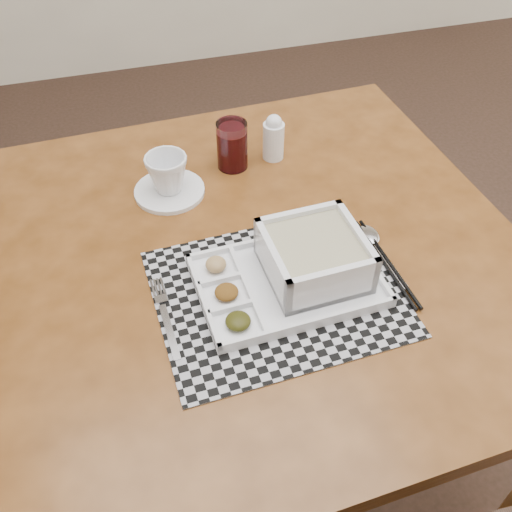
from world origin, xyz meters
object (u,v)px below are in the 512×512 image
at_px(serving_tray, 304,265).
at_px(dining_table, 259,274).
at_px(juice_glass, 232,147).
at_px(creamer_bottle, 274,138).
at_px(cup, 167,174).

bearing_deg(serving_tray, dining_table, 117.40).
distance_m(dining_table, serving_tray, 0.16).
height_order(dining_table, juice_glass, juice_glass).
relative_size(serving_tray, juice_glass, 2.98).
xyz_separation_m(juice_glass, creamer_bottle, (0.10, 0.01, 0.00)).
distance_m(dining_table, creamer_bottle, 0.33).
height_order(juice_glass, creamer_bottle, same).
height_order(serving_tray, creamer_bottle, creamer_bottle).
height_order(cup, creamer_bottle, creamer_bottle).
bearing_deg(cup, juice_glass, 26.11).
relative_size(serving_tray, cup, 3.71).
bearing_deg(juice_glass, serving_tray, -84.62).
bearing_deg(creamer_bottle, juice_glass, -175.64).
bearing_deg(juice_glass, creamer_bottle, 4.36).
relative_size(cup, juice_glass, 0.80).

